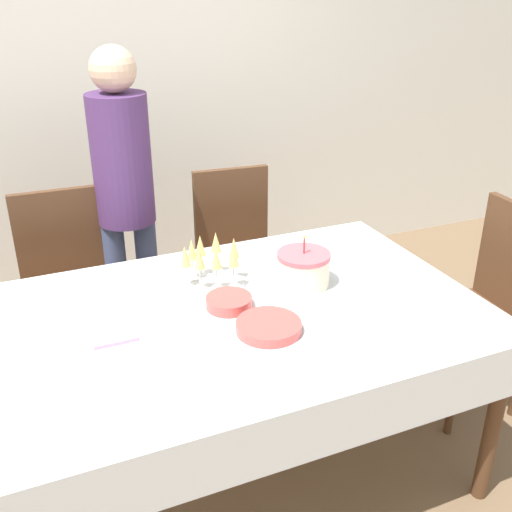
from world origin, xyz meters
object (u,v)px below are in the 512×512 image
birthday_cake (303,269)px  champagne_tray (210,261)px  plate_stack_main (269,327)px  dining_chair_right_end (487,299)px  plate_stack_dessert (229,302)px  person_standing (124,185)px  dining_chair_far_left (67,284)px  dining_chair_far_right (238,254)px

birthday_cake → champagne_tray: 0.37m
birthday_cake → plate_stack_main: 0.38m
dining_chair_right_end → plate_stack_dessert: dining_chair_right_end is taller
dining_chair_right_end → person_standing: size_ratio=0.61×
dining_chair_far_left → champagne_tray: dining_chair_far_left is taller
dining_chair_right_end → person_standing: person_standing is taller
person_standing → dining_chair_far_left: bearing=-164.0°
dining_chair_right_end → champagne_tray: bearing=168.2°
plate_stack_dessert → person_standing: 0.99m
dining_chair_right_end → plate_stack_dessert: size_ratio=5.68×
birthday_cake → champagne_tray: size_ratio=0.73×
dining_chair_far_left → dining_chair_far_right: 0.88m
dining_chair_far_left → champagne_tray: 0.88m
plate_stack_dessert → dining_chair_right_end: bearing=-2.1°
person_standing → birthday_cake: bearing=-60.7°
person_standing → dining_chair_right_end: bearing=-35.6°
dining_chair_far_left → plate_stack_dessert: dining_chair_far_left is taller
plate_stack_main → champagne_tray: bearing=98.8°
dining_chair_right_end → plate_stack_dessert: bearing=177.9°
dining_chair_right_end → person_standing: bearing=144.4°
dining_chair_far_right → plate_stack_main: 1.14m
plate_stack_main → person_standing: person_standing is taller
birthday_cake → plate_stack_main: bearing=-135.4°
birthday_cake → plate_stack_dessert: birthday_cake is taller
champagne_tray → plate_stack_main: bearing=-81.2°
champagne_tray → plate_stack_main: 0.43m
dining_chair_far_left → birthday_cake: size_ratio=4.64×
champagne_tray → plate_stack_main: size_ratio=1.27×
dining_chair_right_end → birthday_cake: size_ratio=4.64×
champagne_tray → birthday_cake: bearing=-25.2°
dining_chair_far_right → champagne_tray: dining_chair_far_right is taller
dining_chair_far_right → plate_stack_dessert: bearing=-113.4°
plate_stack_main → person_standing: size_ratio=0.14×
birthday_cake → person_standing: person_standing is taller
dining_chair_far_left → dining_chair_right_end: size_ratio=1.00×
dining_chair_right_end → plate_stack_main: bearing=-171.9°
dining_chair_far_left → plate_stack_main: bearing=-62.0°
dining_chair_far_left → plate_stack_dessert: (0.50, -0.86, 0.24)m
birthday_cake → plate_stack_dessert: size_ratio=1.22×
champagne_tray → plate_stack_dessert: bearing=-90.2°
champagne_tray → person_standing: size_ratio=0.18×
plate_stack_main → person_standing: 1.21m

